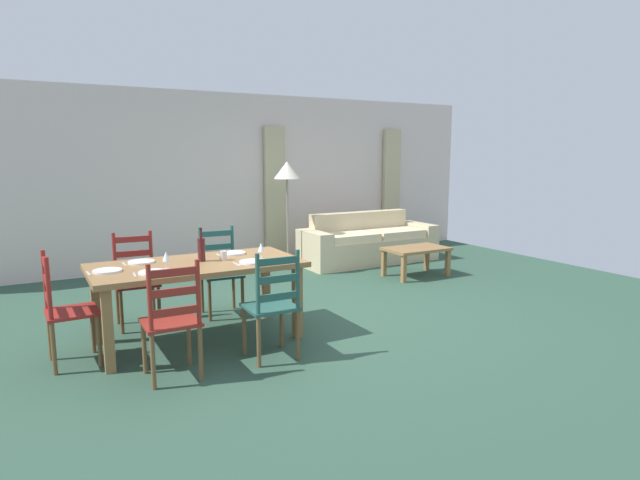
# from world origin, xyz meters

# --- Properties ---
(ground_plane) EXTENTS (9.60, 9.60, 0.02)m
(ground_plane) POSITION_xyz_m (0.00, 0.00, -0.01)
(ground_plane) COLOR #2C4B3A
(wall_far) EXTENTS (9.60, 0.16, 2.70)m
(wall_far) POSITION_xyz_m (0.00, 3.30, 1.35)
(wall_far) COLOR beige
(wall_far) RESTS_ON ground_plane
(curtain_panel_left) EXTENTS (0.35, 0.08, 2.20)m
(curtain_panel_left) POSITION_xyz_m (0.89, 3.16, 1.10)
(curtain_panel_left) COLOR tan
(curtain_panel_left) RESTS_ON ground_plane
(curtain_panel_right) EXTENTS (0.35, 0.08, 2.20)m
(curtain_panel_right) POSITION_xyz_m (3.29, 3.16, 1.10)
(curtain_panel_right) COLOR tan
(curtain_panel_right) RESTS_ON ground_plane
(dining_table) EXTENTS (1.90, 0.96, 0.75)m
(dining_table) POSITION_xyz_m (-1.40, -0.14, 0.66)
(dining_table) COLOR olive
(dining_table) RESTS_ON ground_plane
(dining_chair_near_left) EXTENTS (0.42, 0.40, 0.96)m
(dining_chair_near_left) POSITION_xyz_m (-1.83, -0.91, 0.48)
(dining_chair_near_left) COLOR maroon
(dining_chair_near_left) RESTS_ON ground_plane
(dining_chair_near_right) EXTENTS (0.43, 0.41, 0.96)m
(dining_chair_near_right) POSITION_xyz_m (-0.98, -0.90, 0.48)
(dining_chair_near_right) COLOR #255249
(dining_chair_near_right) RESTS_ON ground_plane
(dining_chair_far_left) EXTENTS (0.44, 0.42, 0.96)m
(dining_chair_far_left) POSITION_xyz_m (-1.82, 0.63, 0.48)
(dining_chair_far_left) COLOR maroon
(dining_chair_far_left) RESTS_ON ground_plane
(dining_chair_far_right) EXTENTS (0.44, 0.42, 0.96)m
(dining_chair_far_right) POSITION_xyz_m (-0.94, 0.60, 0.48)
(dining_chair_far_right) COLOR #225651
(dining_chair_far_right) RESTS_ON ground_plane
(dining_chair_head_west) EXTENTS (0.41, 0.43, 0.96)m
(dining_chair_head_west) POSITION_xyz_m (-2.53, -0.18, 0.48)
(dining_chair_head_west) COLOR maroon
(dining_chair_head_west) RESTS_ON ground_plane
(dinner_plate_near_left) EXTENTS (0.24, 0.24, 0.02)m
(dinner_plate_near_left) POSITION_xyz_m (-1.85, -0.39, 0.76)
(dinner_plate_near_left) COLOR white
(dinner_plate_near_left) RESTS_ON dining_table
(fork_near_left) EXTENTS (0.03, 0.17, 0.01)m
(fork_near_left) POSITION_xyz_m (-2.00, -0.39, 0.75)
(fork_near_left) COLOR silver
(fork_near_left) RESTS_ON dining_table
(dinner_plate_near_right) EXTENTS (0.24, 0.24, 0.02)m
(dinner_plate_near_right) POSITION_xyz_m (-0.95, -0.39, 0.76)
(dinner_plate_near_right) COLOR white
(dinner_plate_near_right) RESTS_ON dining_table
(fork_near_right) EXTENTS (0.03, 0.17, 0.01)m
(fork_near_right) POSITION_xyz_m (-1.10, -0.39, 0.75)
(fork_near_right) COLOR silver
(fork_near_right) RESTS_ON dining_table
(dinner_plate_far_left) EXTENTS (0.24, 0.24, 0.02)m
(dinner_plate_far_left) POSITION_xyz_m (-1.85, 0.11, 0.76)
(dinner_plate_far_left) COLOR white
(dinner_plate_far_left) RESTS_ON dining_table
(fork_far_left) EXTENTS (0.02, 0.17, 0.01)m
(fork_far_left) POSITION_xyz_m (-2.00, 0.11, 0.75)
(fork_far_left) COLOR silver
(fork_far_left) RESTS_ON dining_table
(dinner_plate_far_right) EXTENTS (0.24, 0.24, 0.02)m
(dinner_plate_far_right) POSITION_xyz_m (-0.95, 0.11, 0.76)
(dinner_plate_far_right) COLOR white
(dinner_plate_far_right) RESTS_ON dining_table
(fork_far_right) EXTENTS (0.02, 0.17, 0.01)m
(fork_far_right) POSITION_xyz_m (-1.10, 0.11, 0.75)
(fork_far_right) COLOR silver
(fork_far_right) RESTS_ON dining_table
(dinner_plate_head_west) EXTENTS (0.24, 0.24, 0.02)m
(dinner_plate_head_west) POSITION_xyz_m (-2.18, -0.14, 0.76)
(dinner_plate_head_west) COLOR white
(dinner_plate_head_west) RESTS_ON dining_table
(fork_head_west) EXTENTS (0.03, 0.17, 0.01)m
(fork_head_west) POSITION_xyz_m (-2.33, -0.14, 0.75)
(fork_head_west) COLOR silver
(fork_head_west) RESTS_ON dining_table
(wine_bottle) EXTENTS (0.07, 0.07, 0.32)m
(wine_bottle) POSITION_xyz_m (-1.34, -0.09, 0.87)
(wine_bottle) COLOR #471919
(wine_bottle) RESTS_ON dining_table
(wine_glass_near_left) EXTENTS (0.06, 0.06, 0.16)m
(wine_glass_near_left) POSITION_xyz_m (-1.71, -0.29, 0.86)
(wine_glass_near_left) COLOR white
(wine_glass_near_left) RESTS_ON dining_table
(wine_glass_near_right) EXTENTS (0.06, 0.06, 0.16)m
(wine_glass_near_right) POSITION_xyz_m (-0.81, -0.27, 0.86)
(wine_glass_near_right) COLOR white
(wine_glass_near_right) RESTS_ON dining_table
(coffee_cup_primary) EXTENTS (0.07, 0.07, 0.09)m
(coffee_cup_primary) POSITION_xyz_m (-1.14, -0.14, 0.80)
(coffee_cup_primary) COLOR beige
(coffee_cup_primary) RESTS_ON dining_table
(couch) EXTENTS (2.28, 0.81, 0.80)m
(couch) POSITION_xyz_m (2.09, 2.18, 0.29)
(couch) COLOR #CDBA8F
(couch) RESTS_ON ground_plane
(coffee_table) EXTENTS (0.90, 0.56, 0.42)m
(coffee_table) POSITION_xyz_m (2.12, 0.97, 0.36)
(coffee_table) COLOR olive
(coffee_table) RESTS_ON ground_plane
(standing_lamp) EXTENTS (0.40, 0.40, 1.64)m
(standing_lamp) POSITION_xyz_m (0.74, 2.37, 1.41)
(standing_lamp) COLOR #332D28
(standing_lamp) RESTS_ON ground_plane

